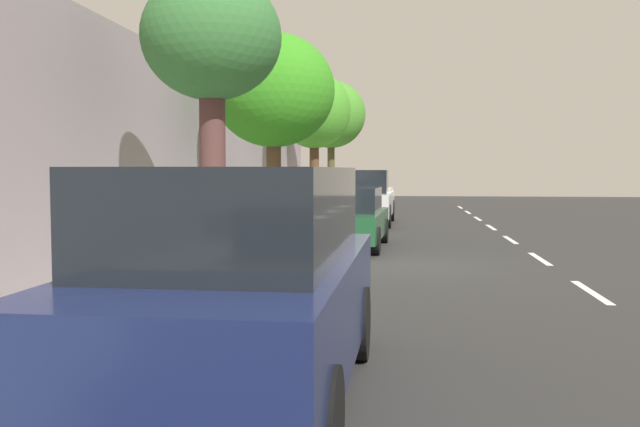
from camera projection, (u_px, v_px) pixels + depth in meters
name	position (u px, v px, depth m)	size (l,w,h in m)	color
ground	(397.00, 265.00, 14.43)	(74.94, 74.94, 0.00)	#2C2C2C
sidewalk	(217.00, 259.00, 14.87)	(3.12, 46.84, 0.13)	#99A68B
curb_edge	(292.00, 260.00, 14.68)	(0.16, 46.84, 0.13)	gray
lane_stripe_centre	(540.00, 259.00, 15.38)	(0.14, 44.20, 0.01)	white
lane_stripe_bike_edge	(362.00, 264.00, 14.51)	(0.12, 46.84, 0.01)	white
building_facade	(133.00, 150.00, 14.93)	(0.50, 46.84, 4.78)	gray
parked_pickup_white_nearest	(364.00, 199.00, 24.97)	(2.12, 5.34, 1.95)	white
parked_sedan_green_second	(348.00, 218.00, 17.48)	(2.00, 4.48, 1.52)	#1E512D
parked_suv_dark_blue_mid	(241.00, 282.00, 5.85)	(2.02, 4.73, 1.99)	navy
bicycle_at_curb	(292.00, 265.00, 11.57)	(1.45, 1.05, 0.77)	black
cyclist_with_backpack	(283.00, 227.00, 11.98)	(0.54, 0.55, 1.63)	#C6B284
street_tree_near_cyclist	(331.00, 115.00, 32.69)	(3.23, 3.23, 6.00)	#4B4626
street_tree_mid_block	(314.00, 112.00, 26.38)	(2.76, 2.76, 5.51)	#523721
street_tree_far_end	(273.00, 91.00, 17.97)	(3.17, 3.17, 5.35)	brown
street_tree_corner	(212.00, 44.00, 12.10)	(2.44, 2.44, 5.25)	#543331
pedestrian_on_phone	(284.00, 199.00, 22.61)	(0.40, 0.53, 1.57)	black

